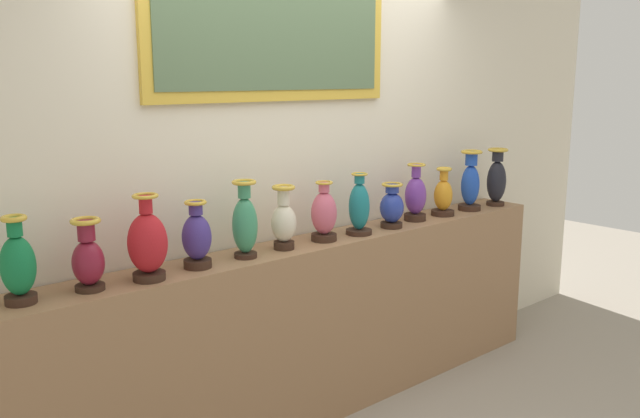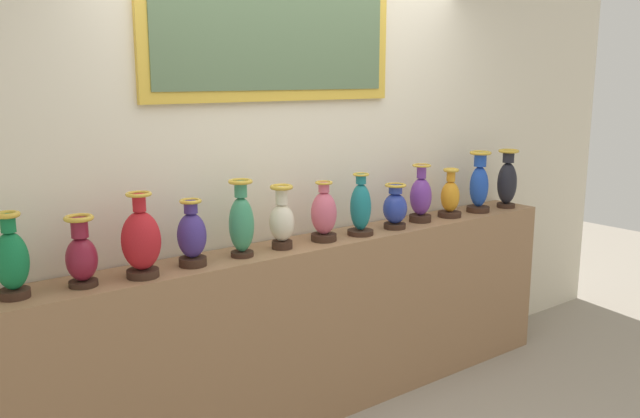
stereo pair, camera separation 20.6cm
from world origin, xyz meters
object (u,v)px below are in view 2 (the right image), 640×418
Objects in this scene: vase_emerald at (12,261)px; vase_ivory at (282,220)px; vase_violet at (421,198)px; vase_rose at (324,215)px; vase_indigo at (192,236)px; vase_crimson at (141,241)px; vase_jade at (241,222)px; vase_cobalt at (395,208)px; vase_onyx at (507,181)px; vase_sapphire at (479,185)px; vase_teal at (361,209)px; vase_burgundy at (81,255)px; vase_amber at (450,197)px.

vase_ivory is at bearing -0.65° from vase_emerald.
vase_violet is (1.08, 0.02, 0.00)m from vase_ivory.
vase_indigo is at bearing -179.68° from vase_rose.
vase_emerald is 0.55m from vase_crimson.
vase_rose is at bearing 0.60° from vase_jade.
vase_onyx is (1.09, -0.00, 0.06)m from vase_cobalt.
vase_cobalt is at bearing -178.79° from vase_sapphire.
vase_cobalt is (0.27, -0.01, -0.03)m from vase_teal.
vase_rose reaches higher than vase_burgundy.
vase_onyx reaches higher than vase_violet.
vase_emerald is at bearing 178.95° from vase_teal.
vase_burgundy reaches higher than vase_cobalt.
vase_crimson is 1.08× the size of vase_violet.
vase_crimson is at bearing -179.88° from vase_onyx.
vase_cobalt is (1.63, 0.01, -0.04)m from vase_crimson.
vase_crimson reaches higher than vase_indigo.
vase_indigo is at bearing 179.27° from vase_teal.
vase_rose is (0.29, -0.00, -0.01)m from vase_ivory.
vase_indigo is at bearing 6.15° from vase_crimson.
vase_violet is at bearing 1.20° from vase_rose.
vase_violet is (1.62, 0.02, 0.01)m from vase_indigo.
vase_cobalt is at bearing -177.05° from vase_amber.
vase_violet is at bearing 176.86° from vase_onyx.
vase_ivory reaches higher than vase_burgundy.
vase_onyx is at bearing -0.54° from vase_burgundy.
vase_crimson is 0.55m from vase_jade.
vase_burgundy is at bearing 172.81° from vase_crimson.
vase_emerald is at bearing 178.84° from vase_jade.
vase_ivory is at bearing 179.12° from vase_onyx.
vase_crimson reaches higher than vase_violet.
vase_onyx reaches higher than vase_jade.
vase_violet is at bearing 0.01° from vase_emerald.
vase_burgundy is 0.88× the size of vase_teal.
vase_jade is 1.10× the size of vase_teal.
vase_sapphire is at bearing -0.46° from vase_emerald.
vase_onyx reaches higher than vase_emerald.
vase_violet is at bearing 0.83° from vase_ivory.
vase_jade is at bearing 179.01° from vase_cobalt.
vase_teal is at bearing -0.91° from vase_jade.
vase_rose is 0.93× the size of vase_teal.
vase_indigo is at bearing 179.78° from vase_jade.
vase_crimson is 2.72m from vase_onyx.
vase_indigo is 0.28m from vase_jade.
vase_onyx is (2.72, 0.01, 0.02)m from vase_crimson.
vase_crimson is 0.81m from vase_ivory.
vase_emerald is at bearing -179.99° from vase_violet.
vase_rose is (1.36, 0.00, 0.01)m from vase_burgundy.
vase_rose reaches higher than vase_amber.
vase_burgundy is at bearing 179.28° from vase_cobalt.
vase_ivory is at bearing 177.96° from vase_teal.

